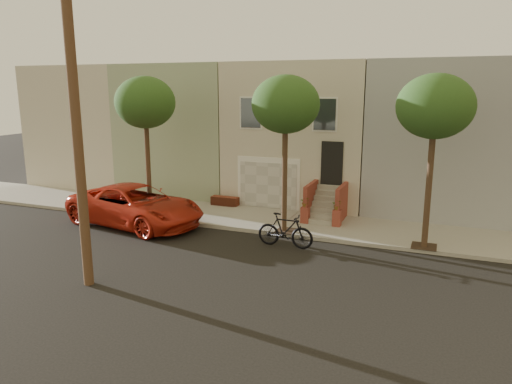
% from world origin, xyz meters
% --- Properties ---
extents(ground, '(90.00, 90.00, 0.00)m').
position_xyz_m(ground, '(0.00, 0.00, 0.00)').
color(ground, black).
rests_on(ground, ground).
extents(sidewalk, '(40.00, 3.70, 0.15)m').
position_xyz_m(sidewalk, '(0.00, 5.35, 0.07)').
color(sidewalk, gray).
rests_on(sidewalk, ground).
extents(house_row, '(33.10, 11.70, 7.00)m').
position_xyz_m(house_row, '(0.00, 11.19, 3.64)').
color(house_row, '#B8AF9D').
rests_on(house_row, sidewalk).
extents(tree_left, '(2.70, 2.57, 6.30)m').
position_xyz_m(tree_left, '(-5.50, 3.90, 5.26)').
color(tree_left, '#2D2116').
rests_on(tree_left, sidewalk).
extents(tree_mid, '(2.70, 2.57, 6.30)m').
position_xyz_m(tree_mid, '(1.00, 3.90, 5.26)').
color(tree_mid, '#2D2116').
rests_on(tree_mid, sidewalk).
extents(tree_right, '(2.70, 2.57, 6.30)m').
position_xyz_m(tree_right, '(6.50, 3.90, 5.26)').
color(tree_right, '#2D2116').
rests_on(tree_right, sidewalk).
extents(utility_pole, '(23.60, 1.22, 10.00)m').
position_xyz_m(utility_pole, '(8.00, -3.20, 5.19)').
color(utility_pole, '#463220').
rests_on(utility_pole, ground).
extents(pickup_truck, '(6.76, 3.98, 1.77)m').
position_xyz_m(pickup_truck, '(-5.49, 2.76, 0.88)').
color(pickup_truck, red).
rests_on(pickup_truck, ground).
extents(motorcycle, '(2.20, 0.66, 1.32)m').
position_xyz_m(motorcycle, '(1.56, 2.35, 0.66)').
color(motorcycle, black).
rests_on(motorcycle, ground).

